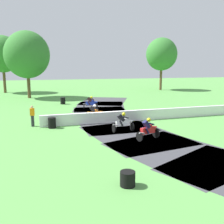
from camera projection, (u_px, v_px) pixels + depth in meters
The scene contains 14 objects.
ground_plane at pixel (111, 122), 21.84m from camera, with size 120.00×120.00×0.00m, color #569947.
track_asphalt at pixel (125, 121), 22.22m from camera, with size 10.56×33.41×0.01m.
safety_barrier at pixel (165, 114), 23.23m from camera, with size 0.30×21.36×0.90m, color white.
motorcycle_lead_blue at pixel (91, 103), 28.32m from camera, with size 1.71×0.92×1.42m.
motorcycle_chase_orange at pixel (94, 113), 22.43m from camera, with size 1.69×0.73×1.43m.
motorcycle_trailing_white at pixel (124, 122), 18.87m from camera, with size 1.68×0.88×1.43m.
motorcycle_fourth_red at pixel (149, 129), 16.85m from camera, with size 1.68×1.13×1.42m.
tire_stack_near at pixel (63, 101), 31.48m from camera, with size 0.58×0.58×0.80m.
tire_stack_mid_a at pixel (52, 123), 19.83m from camera, with size 0.58×0.58×0.80m.
tire_stack_mid_b at pixel (128, 179), 10.45m from camera, with size 0.61×0.61×0.60m.
track_marshal at pixel (32, 116), 20.25m from camera, with size 0.34×0.24×1.63m.
tree_far_left at pixel (27, 55), 36.14m from camera, with size 6.15×6.15×9.20m.
tree_far_right at pixel (2, 54), 42.79m from camera, with size 5.68×5.68×9.29m.
tree_mid_rise at pixel (162, 54), 47.26m from camera, with size 5.54×5.54×9.33m.
Camera 1 is at (-5.19, -20.68, 4.80)m, focal length 42.32 mm.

